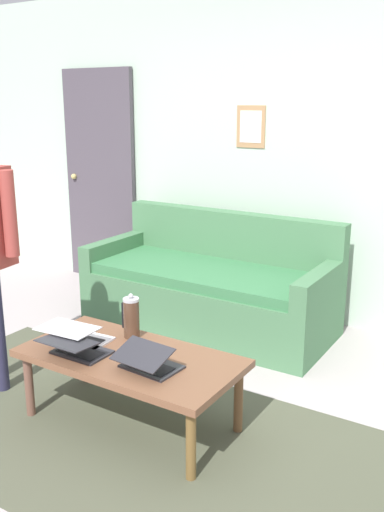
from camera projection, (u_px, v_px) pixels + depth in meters
name	position (u px, v px, depth m)	size (l,w,h in m)	color
ground_plane	(109.00, 426.00, 3.18)	(7.68, 7.68, 0.00)	#AEA3A2
area_rug	(121.00, 430.00, 3.13)	(3.14, 1.53, 0.01)	#4B4E3B
back_wall	(279.00, 152.00, 4.62)	(7.04, 0.11, 2.70)	#B1C8B3
interior_door	(100.00, 178.00, 5.57)	(0.82, 0.09, 2.05)	#4B444D
couch	(211.00, 289.00, 4.53)	(1.94, 0.86, 0.88)	#46754D
coffee_table	(130.00, 362.00, 3.11)	(1.22, 0.61, 0.42)	brown
laptop_left	(77.00, 348.00, 3.08)	(0.30, 0.31, 0.12)	#28282D
laptop_center	(148.00, 362.00, 2.92)	(0.31, 0.29, 0.14)	#28282D
laptop_right	(77.00, 336.00, 3.23)	(0.34, 0.36, 0.12)	silver
french_press	(131.00, 317.00, 3.30)	(0.11, 0.09, 0.27)	#4C3323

